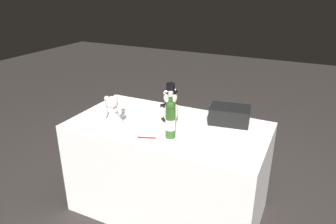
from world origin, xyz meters
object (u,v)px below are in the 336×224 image
teddy_bear_groom (169,107)px  guestbook (114,109)px  gift_case_black (230,115)px  teddy_bear_bride (112,112)px  signing_pen (147,138)px  champagne_bottle (170,119)px

teddy_bear_groom → guestbook: teddy_bear_groom is taller
teddy_bear_groom → gift_case_black: 0.46m
teddy_bear_bride → signing_pen: (0.34, -0.09, -0.09)m
gift_case_black → teddy_bear_groom: bearing=-155.7°
teddy_bear_bride → guestbook: 0.29m
guestbook → teddy_bear_groom: bearing=13.9°
signing_pen → guestbook: size_ratio=0.50×
champagne_bottle → gift_case_black: 0.51m
teddy_bear_groom → gift_case_black: (0.41, 0.19, -0.06)m
teddy_bear_bride → guestbook: teddy_bear_bride is taller
gift_case_black → guestbook: 0.94m
champagne_bottle → teddy_bear_groom: bearing=117.5°
gift_case_black → guestbook: gift_case_black is taller
guestbook → champagne_bottle: bearing=-5.3°
champagne_bottle → guestbook: champagne_bottle is taller
gift_case_black → signing_pen: bearing=-130.9°
champagne_bottle → signing_pen: size_ratio=2.56×
gift_case_black → guestbook: (-0.92, -0.17, -0.05)m
teddy_bear_groom → gift_case_black: size_ratio=0.97×
teddy_bear_groom → champagne_bottle: bearing=-62.5°
teddy_bear_groom → gift_case_black: bearing=24.3°
champagne_bottle → teddy_bear_bride: bearing=-179.9°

